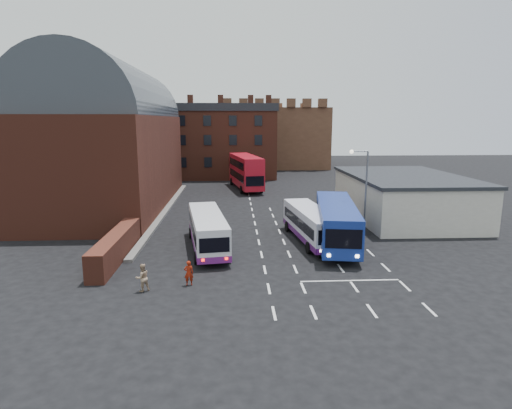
{
  "coord_description": "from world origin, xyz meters",
  "views": [
    {
      "loc": [
        -1.96,
        -27.15,
        9.52
      ],
      "look_at": [
        0.0,
        10.0,
        2.2
      ],
      "focal_mm": 30.0,
      "sensor_mm": 36.0,
      "label": 1
    }
  ],
  "objects_px": {
    "bus_red_double": "(246,171)",
    "bus_white_inbound": "(311,223)",
    "pedestrian_beige": "(142,278)",
    "pedestrian_red": "(189,273)",
    "bus_white_outbound": "(208,228)",
    "bus_blue": "(336,220)",
    "street_lamp": "(363,186)"
  },
  "relations": [
    {
      "from": "bus_white_outbound",
      "to": "bus_red_double",
      "type": "bearing_deg",
      "value": 74.07
    },
    {
      "from": "pedestrian_beige",
      "to": "bus_white_inbound",
      "type": "bearing_deg",
      "value": -170.47
    },
    {
      "from": "bus_red_double",
      "to": "street_lamp",
      "type": "height_order",
      "value": "street_lamp"
    },
    {
      "from": "bus_white_outbound",
      "to": "bus_red_double",
      "type": "xyz_separation_m",
      "value": [
        3.7,
        28.45,
        0.93
      ]
    },
    {
      "from": "pedestrian_red",
      "to": "bus_white_outbound",
      "type": "bearing_deg",
      "value": -102.43
    },
    {
      "from": "bus_white_outbound",
      "to": "bus_white_inbound",
      "type": "bearing_deg",
      "value": 2.12
    },
    {
      "from": "bus_white_inbound",
      "to": "bus_blue",
      "type": "height_order",
      "value": "bus_blue"
    },
    {
      "from": "bus_white_outbound",
      "to": "street_lamp",
      "type": "relative_size",
      "value": 1.38
    },
    {
      "from": "bus_blue",
      "to": "bus_red_double",
      "type": "xyz_separation_m",
      "value": [
        -6.25,
        27.67,
        0.61
      ]
    },
    {
      "from": "bus_white_outbound",
      "to": "bus_white_inbound",
      "type": "relative_size",
      "value": 1.02
    },
    {
      "from": "bus_white_inbound",
      "to": "bus_white_outbound",
      "type": "bearing_deg",
      "value": 4.0
    },
    {
      "from": "street_lamp",
      "to": "bus_red_double",
      "type": "bearing_deg",
      "value": 108.04
    },
    {
      "from": "bus_white_inbound",
      "to": "street_lamp",
      "type": "bearing_deg",
      "value": 179.93
    },
    {
      "from": "bus_white_inbound",
      "to": "pedestrian_red",
      "type": "height_order",
      "value": "bus_white_inbound"
    },
    {
      "from": "bus_blue",
      "to": "street_lamp",
      "type": "xyz_separation_m",
      "value": [
        2.35,
        1.23,
        2.49
      ]
    },
    {
      "from": "bus_blue",
      "to": "street_lamp",
      "type": "bearing_deg",
      "value": -143.4
    },
    {
      "from": "street_lamp",
      "to": "bus_white_outbound",
      "type": "bearing_deg",
      "value": -170.74
    },
    {
      "from": "bus_red_double",
      "to": "bus_white_inbound",
      "type": "bearing_deg",
      "value": 89.53
    },
    {
      "from": "pedestrian_red",
      "to": "pedestrian_beige",
      "type": "xyz_separation_m",
      "value": [
        -2.52,
        -0.76,
        0.06
      ]
    },
    {
      "from": "bus_red_double",
      "to": "pedestrian_beige",
      "type": "height_order",
      "value": "bus_red_double"
    },
    {
      "from": "pedestrian_beige",
      "to": "pedestrian_red",
      "type": "bearing_deg",
      "value": 165.99
    },
    {
      "from": "bus_white_inbound",
      "to": "pedestrian_red",
      "type": "xyz_separation_m",
      "value": [
        -8.8,
        -8.83,
        -0.8
      ]
    },
    {
      "from": "bus_blue",
      "to": "bus_red_double",
      "type": "relative_size",
      "value": 1.0
    },
    {
      "from": "bus_white_outbound",
      "to": "street_lamp",
      "type": "bearing_deg",
      "value": 0.75
    },
    {
      "from": "bus_blue",
      "to": "bus_red_double",
      "type": "distance_m",
      "value": 28.38
    },
    {
      "from": "bus_white_inbound",
      "to": "street_lamp",
      "type": "height_order",
      "value": "street_lamp"
    },
    {
      "from": "bus_red_double",
      "to": "pedestrian_red",
      "type": "distance_m",
      "value": 36.06
    },
    {
      "from": "bus_white_inbound",
      "to": "pedestrian_beige",
      "type": "bearing_deg",
      "value": 33.6
    },
    {
      "from": "pedestrian_beige",
      "to": "bus_blue",
      "type": "bearing_deg",
      "value": -176.85
    },
    {
      "from": "bus_white_outbound",
      "to": "pedestrian_red",
      "type": "bearing_deg",
      "value": -103.88
    },
    {
      "from": "bus_white_inbound",
      "to": "bus_red_double",
      "type": "xyz_separation_m",
      "value": [
        -4.41,
        26.93,
        0.95
      ]
    },
    {
      "from": "bus_blue",
      "to": "street_lamp",
      "type": "relative_size",
      "value": 1.66
    }
  ]
}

